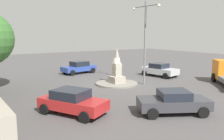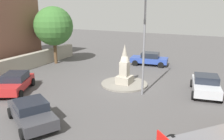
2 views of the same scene
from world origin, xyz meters
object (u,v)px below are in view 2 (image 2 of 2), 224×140
at_px(streetlamp, 144,33).
at_px(car_red_parked_right, 15,82).
at_px(monument, 125,67).
at_px(tree_near_wall, 54,26).
at_px(car_dark_grey_near_island, 31,112).
at_px(car_silver_far_side, 206,85).
at_px(car_blue_passing, 149,59).

height_order(streetlamp, car_red_parked_right, streetlamp).
xyz_separation_m(monument, tree_near_wall, (3.36, 10.37, 2.80)).
bearing_deg(car_dark_grey_near_island, car_silver_far_side, -40.82).
xyz_separation_m(car_silver_far_side, car_blue_passing, (6.71, 6.67, 0.00)).
xyz_separation_m(monument, car_red_parked_right, (-5.41, 6.85, -0.76)).
bearing_deg(car_red_parked_right, streetlamp, -66.15).
height_order(streetlamp, tree_near_wall, streetlamp).
height_order(car_red_parked_right, car_blue_passing, car_red_parked_right).
bearing_deg(car_red_parked_right, monument, -51.72).
height_order(car_red_parked_right, tree_near_wall, tree_near_wall).
height_order(car_silver_far_side, tree_near_wall, tree_near_wall).
xyz_separation_m(streetlamp, tree_near_wall, (4.80, 12.51, -0.30)).
bearing_deg(car_dark_grey_near_island, monument, -11.94).
relative_size(monument, tree_near_wall, 0.51).
xyz_separation_m(car_red_parked_right, car_blue_passing, (12.98, -6.54, -0.01)).
distance_m(streetlamp, car_red_parked_right, 10.56).
bearing_deg(car_silver_far_side, streetlamp, 118.54).
relative_size(streetlamp, car_blue_passing, 1.77).
bearing_deg(car_blue_passing, car_silver_far_side, -135.18).
height_order(monument, tree_near_wall, tree_near_wall).
bearing_deg(car_blue_passing, car_red_parked_right, 153.26).
xyz_separation_m(car_red_parked_right, car_dark_grey_near_island, (-3.20, -5.03, -0.04)).
distance_m(car_red_parked_right, car_blue_passing, 14.54).
xyz_separation_m(streetlamp, car_dark_grey_near_island, (-7.18, 3.96, -3.90)).
relative_size(monument, car_red_parked_right, 0.77).
bearing_deg(tree_near_wall, monument, -107.98).
bearing_deg(tree_near_wall, streetlamp, -110.98).
xyz_separation_m(monument, car_silver_far_side, (0.86, -6.36, -0.77)).
bearing_deg(tree_near_wall, car_silver_far_side, -98.51).
relative_size(monument, car_silver_far_side, 0.79).
xyz_separation_m(streetlamp, car_silver_far_side, (2.29, -4.22, -3.88)).
bearing_deg(monument, car_silver_far_side, -82.27).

